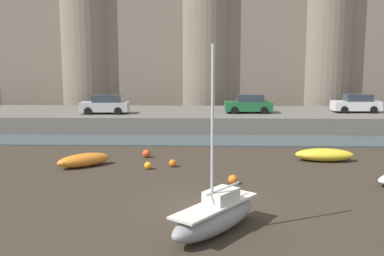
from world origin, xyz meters
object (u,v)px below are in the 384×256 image
(mooring_buoy_near_shore, at_px, (146,153))
(car_quay_east, at_px, (249,104))
(sailboat_foreground_centre, at_px, (216,215))
(mooring_buoy_mid_mud, at_px, (233,180))
(rowboat_foreground_right, at_px, (324,155))
(car_quay_centre_west, at_px, (356,104))
(rowboat_midflat_right, at_px, (84,160))
(car_quay_centre_east, at_px, (105,105))
(mooring_buoy_near_channel, at_px, (173,163))
(mooring_buoy_off_centre, at_px, (148,166))

(mooring_buoy_near_shore, height_order, car_quay_east, car_quay_east)
(sailboat_foreground_centre, distance_m, mooring_buoy_mid_mud, 6.31)
(rowboat_foreground_right, distance_m, car_quay_centre_west, 14.71)
(rowboat_midflat_right, height_order, mooring_buoy_near_shore, rowboat_midflat_right)
(car_quay_centre_east, bearing_deg, rowboat_foreground_right, -36.54)
(sailboat_foreground_centre, xyz_separation_m, car_quay_east, (3.47, 24.05, 1.58))
(rowboat_foreground_right, bearing_deg, rowboat_midflat_right, -172.67)
(car_quay_east, relative_size, car_quay_centre_west, 1.00)
(rowboat_midflat_right, xyz_separation_m, mooring_buoy_near_channel, (5.07, 0.08, -0.18))
(mooring_buoy_near_channel, relative_size, car_quay_centre_east, 0.10)
(mooring_buoy_mid_mud, xyz_separation_m, mooring_buoy_off_centre, (-4.53, 2.90, -0.02))
(rowboat_midflat_right, height_order, rowboat_foreground_right, rowboat_foreground_right)
(mooring_buoy_mid_mud, relative_size, car_quay_centre_east, 0.11)
(mooring_buoy_mid_mud, xyz_separation_m, mooring_buoy_near_channel, (-3.21, 3.52, -0.02))
(car_quay_centre_west, bearing_deg, mooring_buoy_near_shore, -143.69)
(rowboat_midflat_right, xyz_separation_m, mooring_buoy_off_centre, (3.74, -0.54, -0.18))
(mooring_buoy_near_channel, height_order, car_quay_east, car_quay_east)
(mooring_buoy_near_shore, bearing_deg, mooring_buoy_near_channel, -53.53)
(mooring_buoy_near_shore, xyz_separation_m, car_quay_centre_east, (-4.96, 11.00, 1.95))
(mooring_buoy_near_channel, relative_size, car_quay_centre_west, 0.10)
(mooring_buoy_near_shore, xyz_separation_m, car_quay_east, (7.49, 11.87, 1.95))
(rowboat_midflat_right, height_order, car_quay_centre_west, car_quay_centre_west)
(mooring_buoy_near_channel, distance_m, mooring_buoy_off_centre, 1.46)
(mooring_buoy_near_shore, bearing_deg, car_quay_centre_west, 36.31)
(sailboat_foreground_centre, distance_m, car_quay_centre_east, 24.92)
(car_quay_centre_west, bearing_deg, rowboat_foreground_right, -115.11)
(mooring_buoy_near_channel, xyz_separation_m, car_quay_east, (5.69, 14.31, 1.99))
(mooring_buoy_mid_mud, distance_m, car_quay_east, 18.11)
(sailboat_foreground_centre, bearing_deg, car_quay_east, 81.78)
(rowboat_midflat_right, relative_size, rowboat_foreground_right, 0.89)
(mooring_buoy_mid_mud, height_order, mooring_buoy_near_channel, mooring_buoy_mid_mud)
(mooring_buoy_near_shore, distance_m, car_quay_centre_west, 21.23)
(car_quay_centre_west, bearing_deg, mooring_buoy_off_centre, -136.75)
(rowboat_foreground_right, distance_m, mooring_buoy_off_centre, 10.63)
(rowboat_midflat_right, distance_m, mooring_buoy_near_channel, 5.07)
(car_quay_centre_east, relative_size, car_quay_centre_west, 1.00)
(sailboat_foreground_centre, height_order, mooring_buoy_near_channel, sailboat_foreground_centre)
(mooring_buoy_near_shore, relative_size, car_quay_centre_west, 0.12)
(rowboat_midflat_right, distance_m, car_quay_centre_east, 13.75)
(sailboat_foreground_centre, xyz_separation_m, car_quay_centre_west, (13.01, 24.70, 1.58))
(car_quay_east, bearing_deg, mooring_buoy_near_shore, -122.27)
(rowboat_foreground_right, bearing_deg, car_quay_centre_west, 64.89)
(rowboat_midflat_right, height_order, mooring_buoy_near_channel, rowboat_midflat_right)
(rowboat_foreground_right, xyz_separation_m, mooring_buoy_near_channel, (-9.03, -1.74, -0.18))
(car_quay_centre_east, xyz_separation_m, car_quay_centre_west, (21.99, 1.51, 0.00))
(rowboat_midflat_right, xyz_separation_m, car_quay_east, (10.76, 14.38, 1.81))
(rowboat_foreground_right, height_order, car_quay_centre_west, car_quay_centre_west)
(sailboat_foreground_centre, xyz_separation_m, mooring_buoy_near_shore, (-4.02, 12.18, -0.37))
(rowboat_foreground_right, height_order, mooring_buoy_off_centre, rowboat_foreground_right)
(mooring_buoy_near_shore, height_order, mooring_buoy_off_centre, mooring_buoy_near_shore)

